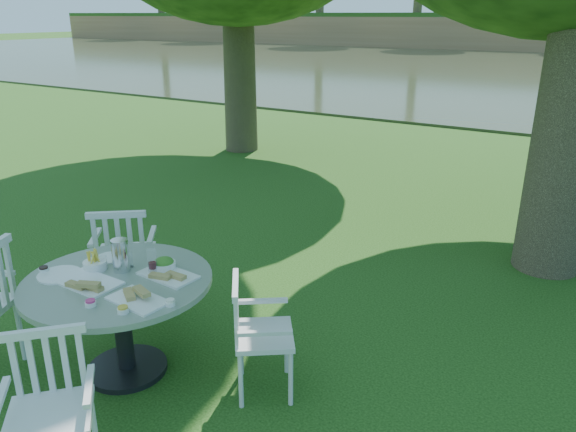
% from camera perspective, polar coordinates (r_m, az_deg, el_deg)
% --- Properties ---
extents(ground, '(140.00, 140.00, 0.00)m').
position_cam_1_polar(ground, '(4.79, -1.29, -10.30)').
color(ground, '#12360B').
rests_on(ground, ground).
extents(table, '(1.27, 1.27, 0.73)m').
position_cam_1_polar(table, '(4.03, -16.73, -8.16)').
color(table, black).
rests_on(table, ground).
extents(chair_ne, '(0.55, 0.56, 0.81)m').
position_cam_1_polar(chair_ne, '(3.74, -3.70, -11.28)').
color(chair_ne, silver).
rests_on(chair_ne, ground).
extents(chair_nw, '(0.64, 0.63, 0.93)m').
position_cam_1_polar(chair_nw, '(4.88, -16.44, -3.44)').
color(chair_nw, silver).
rests_on(chair_nw, ground).
extents(chair_se, '(0.58, 0.58, 0.84)m').
position_cam_1_polar(chair_se, '(3.37, -23.03, -16.49)').
color(chair_se, silver).
rests_on(chair_se, ground).
extents(tableware, '(1.13, 0.74, 0.23)m').
position_cam_1_polar(tableware, '(3.99, -16.65, -5.30)').
color(tableware, white).
rests_on(tableware, table).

